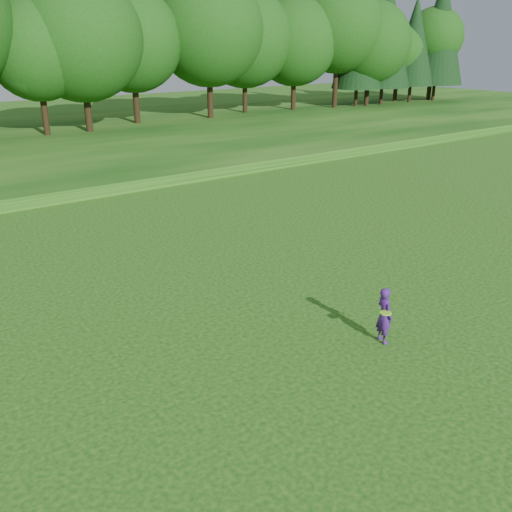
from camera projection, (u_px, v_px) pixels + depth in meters
ground at (407, 378)px, 12.79m from camera, size 140.00×140.00×0.00m
berm at (7, 148)px, 38.28m from camera, size 130.00×30.00×0.60m
walking_path at (83, 195)px, 27.84m from camera, size 130.00×1.60×0.04m
woman at (384, 315)px, 14.09m from camera, size 0.56×0.63×1.46m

